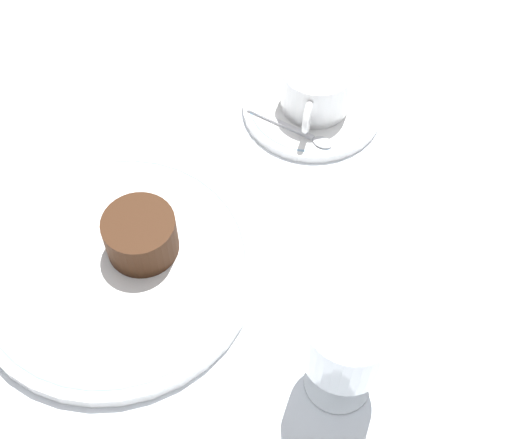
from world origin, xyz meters
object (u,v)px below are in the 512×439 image
(coffee_cup, at_px, (316,87))
(wine_glass, at_px, (348,342))
(dinner_plate, at_px, (115,267))
(dessert_cake, at_px, (141,235))

(coffee_cup, height_order, wine_glass, wine_glass)
(dinner_plate, xyz_separation_m, wine_glass, (0.06, 0.23, 0.08))
(dinner_plate, distance_m, dessert_cake, 0.04)
(wine_glass, relative_size, dessert_cake, 1.75)
(dinner_plate, bearing_deg, wine_glass, 75.45)
(dinner_plate, relative_size, coffee_cup, 2.62)
(dessert_cake, bearing_deg, dinner_plate, -41.35)
(coffee_cup, height_order, dessert_cake, coffee_cup)
(coffee_cup, distance_m, dessert_cake, 0.26)
(coffee_cup, bearing_deg, dinner_plate, -29.68)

